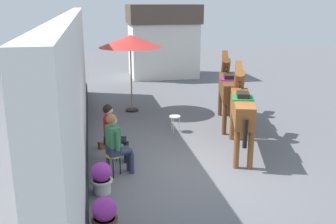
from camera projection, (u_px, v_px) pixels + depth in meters
The scene contains 12 objects.
ground_plane at pixel (169, 129), 11.64m from camera, with size 40.00×40.00×0.00m, color slate.
pub_facade_wall at pixel (77, 94), 9.33m from camera, with size 0.34×14.00×3.40m.
distant_cottage at pixel (163, 40), 19.50m from camera, with size 3.40×2.60×3.50m.
seated_visitor_near at pixel (116, 141), 8.38m from camera, with size 0.61×0.49×1.39m.
seated_visitor_far at pixel (112, 130), 9.10m from camera, with size 0.61×0.49×1.39m.
saddled_horse_near at pixel (241, 106), 9.67m from camera, with size 1.15×2.90×2.06m.
saddled_horse_far at pixel (228, 86), 11.94m from camera, with size 1.05×2.93×2.06m.
flower_planter_near at pixel (105, 215), 6.33m from camera, with size 0.43×0.43×0.64m.
flower_planter_middle at pixel (102, 177), 7.70m from camera, with size 0.43×0.43×0.64m.
cafe_parasol at pixel (130, 42), 12.96m from camera, with size 2.10×2.10×2.58m.
spare_stool_white at pixel (175, 118), 11.36m from camera, with size 0.32×0.32×0.46m.
satchel_bag at pixel (104, 145), 10.11m from camera, with size 0.28×0.12×0.20m, color brown.
Camera 1 is at (-2.20, -7.85, 3.65)m, focal length 42.17 mm.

